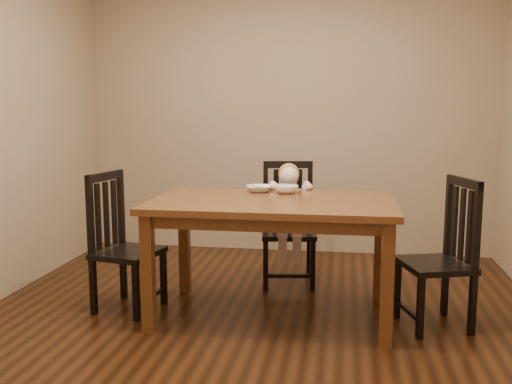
% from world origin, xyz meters
% --- Properties ---
extents(room, '(4.01, 4.01, 2.71)m').
position_xyz_m(room, '(0.00, 0.00, 1.35)').
color(room, '#3B1E0C').
rests_on(room, ground).
extents(dining_table, '(1.66, 1.00, 0.83)m').
position_xyz_m(dining_table, '(0.09, 0.14, 0.73)').
color(dining_table, '#522613').
rests_on(dining_table, room).
extents(chair_child, '(0.49, 0.47, 1.01)m').
position_xyz_m(chair_child, '(0.12, 0.95, 0.48)').
color(chair_child, black).
rests_on(chair_child, room).
extents(chair_left, '(0.49, 0.50, 0.99)m').
position_xyz_m(chair_left, '(-1.00, 0.13, 0.48)').
color(chair_left, black).
rests_on(chair_left, room).
extents(chair_right, '(0.52, 0.54, 1.00)m').
position_xyz_m(chair_right, '(1.22, 0.14, 0.48)').
color(chair_right, black).
rests_on(chair_right, room).
extents(toddler, '(0.35, 0.42, 0.52)m').
position_xyz_m(toddler, '(0.12, 0.90, 0.61)').
color(toddler, white).
rests_on(toddler, chair_child).
extents(bowl_peas, '(0.22, 0.22, 0.05)m').
position_xyz_m(bowl_peas, '(-0.06, 0.48, 0.85)').
color(bowl_peas, white).
rests_on(bowl_peas, dining_table).
extents(bowl_veg, '(0.22, 0.22, 0.06)m').
position_xyz_m(bowl_veg, '(0.15, 0.45, 0.86)').
color(bowl_veg, white).
rests_on(bowl_veg, dining_table).
extents(fork, '(0.10, 0.08, 0.04)m').
position_xyz_m(fork, '(-0.10, 0.46, 0.87)').
color(fork, silver).
rests_on(fork, bowl_peas).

